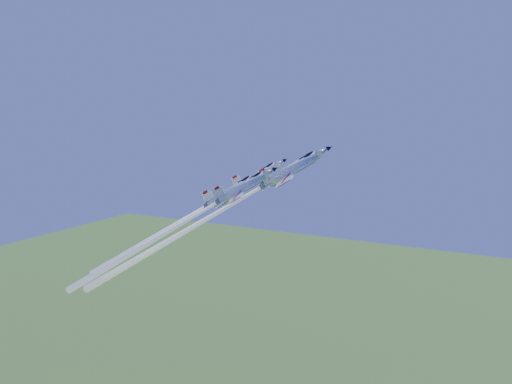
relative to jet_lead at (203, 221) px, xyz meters
The scene contains 4 objects.
jet_lead is the anchor object (origin of this frame).
jet_left 7.10m from the jet_lead, 122.25° to the left, with size 37.01×15.61×33.41m.
jet_right 9.31m from the jet_lead, 108.69° to the right, with size 43.16×18.98×39.61m.
jet_slot 5.80m from the jet_lead, 141.56° to the right, with size 37.98×16.00×33.88m.
Camera 1 is at (58.05, -107.32, 104.19)m, focal length 40.00 mm.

